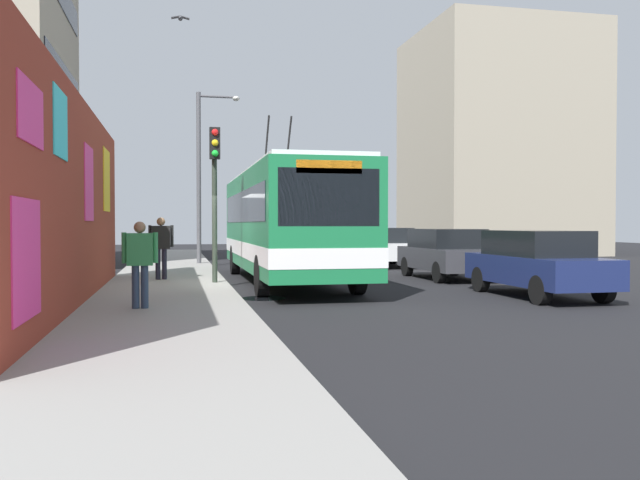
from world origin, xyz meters
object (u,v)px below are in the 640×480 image
object	(u,v)px
parked_car_navy	(537,262)
pedestrian_near_wall	(140,258)
traffic_light	(215,178)
pedestrian_midblock	(161,243)
parked_car_black	(351,242)
parked_car_white	(384,246)
parked_car_dark_gray	(447,253)
street_lamp	(203,166)
city_bus	(286,220)

from	to	relation	value
parked_car_navy	pedestrian_near_wall	xyz separation A→B (m)	(-1.44, 9.05, 0.27)
traffic_light	pedestrian_midblock	bearing A→B (deg)	45.49
pedestrian_midblock	parked_car_black	bearing A→B (deg)	-36.46
parked_car_white	pedestrian_near_wall	world-z (taller)	pedestrian_near_wall
parked_car_navy	parked_car_black	distance (m)	17.11
parked_car_dark_gray	pedestrian_near_wall	distance (m)	11.32
parked_car_white	street_lamp	world-z (taller)	street_lamp
traffic_light	street_lamp	world-z (taller)	street_lamp
parked_car_dark_gray	street_lamp	distance (m)	11.07
parked_car_white	parked_car_black	xyz separation A→B (m)	(5.28, 0.00, -0.00)
parked_car_navy	parked_car_dark_gray	size ratio (longest dim) A/B	1.03
parked_car_dark_gray	traffic_light	size ratio (longest dim) A/B	1.00
pedestrian_midblock	traffic_light	xyz separation A→B (m)	(-1.42, -1.44, 1.77)
parked_car_black	pedestrian_midblock	xyz separation A→B (m)	(-11.90, 8.79, 0.37)
pedestrian_near_wall	pedestrian_midblock	distance (m)	6.66
parked_car_dark_gray	traffic_light	xyz separation A→B (m)	(-1.57, 7.35, 2.14)
pedestrian_near_wall	traffic_light	size ratio (longest dim) A/B	0.39
parked_car_black	pedestrian_midblock	world-z (taller)	pedestrian_midblock
parked_car_black	street_lamp	size ratio (longest dim) A/B	0.61
parked_car_navy	parked_car_dark_gray	world-z (taller)	same
city_bus	parked_car_black	bearing A→B (deg)	-23.40
parked_car_dark_gray	parked_car_black	distance (m)	11.75
parked_car_dark_gray	pedestrian_near_wall	world-z (taller)	pedestrian_near_wall
city_bus	parked_car_white	world-z (taller)	city_bus
city_bus	street_lamp	bearing A→B (deg)	14.56
parked_car_black	pedestrian_near_wall	xyz separation A→B (m)	(-18.55, 9.05, 0.27)
city_bus	parked_car_white	size ratio (longest dim) A/B	2.59
street_lamp	city_bus	bearing A→B (deg)	-165.44
pedestrian_near_wall	traffic_light	bearing A→B (deg)	-17.97
street_lamp	parked_car_dark_gray	bearing A→B (deg)	-136.60
parked_car_white	parked_car_black	size ratio (longest dim) A/B	1.04
parked_car_dark_gray	parked_car_black	bearing A→B (deg)	0.00
city_bus	pedestrian_near_wall	world-z (taller)	city_bus
pedestrian_midblock	pedestrian_near_wall	bearing A→B (deg)	177.81
parked_car_black	pedestrian_near_wall	distance (m)	20.64
city_bus	parked_car_black	world-z (taller)	city_bus
parked_car_black	pedestrian_near_wall	world-z (taller)	pedestrian_near_wall
parked_car_white	pedestrian_midblock	world-z (taller)	pedestrian_midblock
parked_car_black	street_lamp	xyz separation A→B (m)	(-4.06, 7.27, 3.26)
parked_car_dark_gray	pedestrian_midblock	size ratio (longest dim) A/B	2.36
city_bus	parked_car_black	size ratio (longest dim) A/B	2.70
city_bus	street_lamp	distance (m)	8.52
city_bus	traffic_light	world-z (taller)	city_bus
parked_car_dark_gray	parked_car_white	xyz separation A→B (m)	(6.46, -0.00, 0.00)
traffic_light	street_lamp	distance (m)	9.32
pedestrian_midblock	street_lamp	distance (m)	8.49
parked_car_navy	street_lamp	xyz separation A→B (m)	(13.04, 7.27, 3.26)
city_bus	pedestrian_midblock	bearing A→B (deg)	88.16
parked_car_navy	city_bus	bearing A→B (deg)	45.59
parked_car_dark_gray	parked_car_navy	bearing A→B (deg)	180.00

